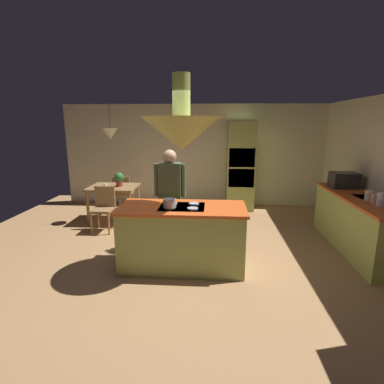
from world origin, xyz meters
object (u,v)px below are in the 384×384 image
(chair_facing_island, at_px, (104,206))
(cup_on_table, at_px, (105,186))
(chair_by_back_wall, at_px, (123,191))
(potted_plant_on_table, at_px, (119,179))
(oven_tower, at_px, (241,166))
(microwave_on_counter, at_px, (344,180))
(canister_sugar, at_px, (375,198))
(cooking_pot_on_cooktop, at_px, (170,203))
(canister_flour, at_px, (382,200))
(kitchen_island, at_px, (182,237))
(canister_tea, at_px, (369,195))
(person_at_island, at_px, (170,193))
(dining_table, at_px, (114,191))

(chair_facing_island, height_order, cup_on_table, chair_facing_island)
(chair_by_back_wall, distance_m, potted_plant_on_table, 0.79)
(oven_tower, relative_size, microwave_on_counter, 4.65)
(canister_sugar, distance_m, cooking_pot_on_cooktop, 3.04)
(canister_flour, bearing_deg, cup_on_table, 160.09)
(kitchen_island, relative_size, oven_tower, 0.85)
(chair_facing_island, bearing_deg, canister_tea, -11.10)
(kitchen_island, height_order, potted_plant_on_table, potted_plant_on_table)
(canister_sugar, bearing_deg, person_at_island, 174.31)
(oven_tower, height_order, canister_flour, oven_tower)
(cooking_pot_on_cooktop, bearing_deg, oven_tower, 69.52)
(oven_tower, xyz_separation_m, canister_flour, (1.74, -3.03, -0.05))
(kitchen_island, bearing_deg, canister_sugar, 7.79)
(potted_plant_on_table, relative_size, canister_sugar, 2.00)
(chair_by_back_wall, bearing_deg, chair_facing_island, 90.00)
(kitchen_island, distance_m, chair_by_back_wall, 3.23)
(oven_tower, height_order, canister_sugar, oven_tower)
(cooking_pot_on_cooktop, bearing_deg, chair_facing_island, 134.11)
(canister_sugar, height_order, cooking_pot_on_cooktop, canister_sugar)
(person_at_island, xyz_separation_m, canister_flour, (3.11, -0.49, 0.06))
(oven_tower, distance_m, dining_table, 3.05)
(oven_tower, relative_size, cup_on_table, 23.79)
(oven_tower, relative_size, potted_plant_on_table, 7.14)
(microwave_on_counter, bearing_deg, cup_on_table, 175.32)
(kitchen_island, xyz_separation_m, oven_tower, (1.10, 3.24, 0.61))
(chair_by_back_wall, distance_m, canister_flour, 5.22)
(chair_facing_island, xyz_separation_m, cooking_pot_on_cooktop, (1.54, -1.59, 0.50))
(kitchen_island, distance_m, canister_flour, 2.90)
(oven_tower, height_order, chair_facing_island, oven_tower)
(dining_table, xyz_separation_m, potted_plant_on_table, (0.14, -0.01, 0.28))
(oven_tower, height_order, canister_tea, oven_tower)
(canister_tea, relative_size, microwave_on_counter, 0.33)
(chair_by_back_wall, relative_size, canister_flour, 4.33)
(canister_sugar, bearing_deg, oven_tower, 121.36)
(canister_flour, relative_size, canister_tea, 1.32)
(canister_sugar, distance_m, microwave_on_counter, 1.12)
(oven_tower, xyz_separation_m, canister_sugar, (1.74, -2.85, -0.07))
(chair_by_back_wall, relative_size, microwave_on_counter, 1.89)
(kitchen_island, distance_m, cooking_pot_on_cooktop, 0.58)
(canister_sugar, height_order, canister_tea, canister_tea)
(dining_table, distance_m, chair_by_back_wall, 0.66)
(person_at_island, xyz_separation_m, chair_facing_island, (-1.43, 0.76, -0.45))
(chair_facing_island, relative_size, canister_flour, 4.33)
(potted_plant_on_table, height_order, cup_on_table, potted_plant_on_table)
(cup_on_table, bearing_deg, canister_flour, -19.91)
(chair_by_back_wall, xyz_separation_m, potted_plant_on_table, (0.14, -0.65, 0.42))
(oven_tower, xyz_separation_m, cup_on_table, (-2.90, -1.35, -0.27))
(oven_tower, distance_m, microwave_on_counter, 2.46)
(oven_tower, distance_m, person_at_island, 2.89)
(dining_table, relative_size, cup_on_table, 11.19)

